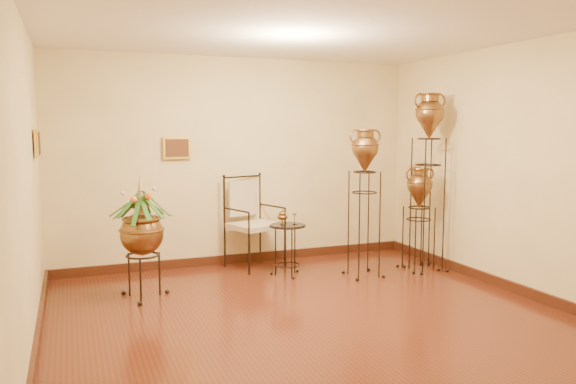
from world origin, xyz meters
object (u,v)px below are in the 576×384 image
object	(u,v)px
amphora_mid	(364,202)
side_table	(287,249)
planter_urn	(142,228)
armchair	(255,222)
amphora_tall	(428,180)

from	to	relation	value
amphora_mid	side_table	xyz separation A→B (m)	(-0.89, 0.37, -0.60)
planter_urn	armchair	distance (m)	1.80
amphora_tall	planter_urn	xyz separation A→B (m)	(-3.61, 0.09, -0.41)
amphora_mid	armchair	world-z (taller)	amphora_mid
planter_urn	amphora_mid	bearing A→B (deg)	-1.13
amphora_mid	planter_urn	bearing A→B (deg)	178.87
armchair	amphora_mid	bearing A→B (deg)	-57.87
amphora_tall	armchair	xyz separation A→B (m)	(-2.04, 0.96, -0.57)
amphora_tall	side_table	distance (m)	2.02
planter_urn	side_table	xyz separation A→B (m)	(1.82, 0.32, -0.43)
side_table	amphora_tall	bearing A→B (deg)	-12.89
amphora_tall	amphora_mid	size ratio (longest dim) A/B	1.24
amphora_tall	armchair	bearing A→B (deg)	154.86
amphora_tall	planter_urn	size ratio (longest dim) A/B	1.68
amphora_mid	side_table	size ratio (longest dim) A/B	2.27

